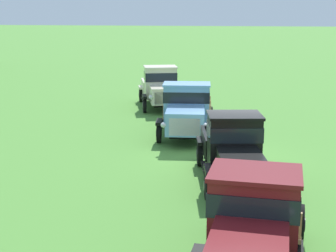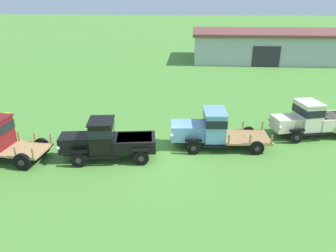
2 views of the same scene
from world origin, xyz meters
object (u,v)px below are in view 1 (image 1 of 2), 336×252
Objects in this scene: vintage_truck_second_in_line at (233,148)px; vintage_truck_foreground_near at (253,230)px; vintage_truck_far_side at (160,87)px; vintage_truck_midrow_center at (186,110)px.

vintage_truck_foreground_near is at bearing -176.17° from vintage_truck_second_in_line.
vintage_truck_second_in_line is at bearing 3.83° from vintage_truck_foreground_near.
vintage_truck_foreground_near is 1.04× the size of vintage_truck_far_side.
vintage_truck_midrow_center is 6.46m from vintage_truck_far_side.
vintage_truck_far_side reaches higher than vintage_truck_midrow_center.
vintage_truck_foreground_near is 1.00× the size of vintage_truck_second_in_line.
vintage_truck_foreground_near reaches higher than vintage_truck_second_in_line.
vintage_truck_second_in_line is 0.90× the size of vintage_truck_midrow_center.
vintage_truck_second_in_line is 1.04× the size of vintage_truck_far_side.
vintage_truck_far_side reaches higher than vintage_truck_second_in_line.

